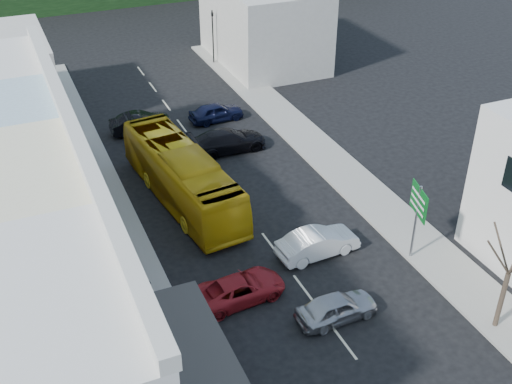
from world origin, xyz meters
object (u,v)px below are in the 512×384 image
object	(u,v)px
car_red	(240,287)
street_tree	(508,274)
bus	(182,177)
pedestrian_left	(149,296)
traffic_signal	(213,38)
direction_sign	(415,223)
car_silver	(337,307)
car_white	(318,243)

from	to	relation	value
car_red	street_tree	size ratio (longest dim) A/B	0.74
bus	pedestrian_left	distance (m)	9.91
bus	traffic_signal	bearing A→B (deg)	58.98
bus	direction_sign	size ratio (longest dim) A/B	2.63
car_silver	car_white	world-z (taller)	same
bus	direction_sign	world-z (taller)	direction_sign
car_white	direction_sign	size ratio (longest dim) A/B	1.00
car_silver	street_tree	xyz separation A→B (m)	(6.40, -3.36, 2.43)
car_silver	direction_sign	size ratio (longest dim) A/B	1.00
car_silver	pedestrian_left	distance (m)	8.69
car_silver	car_red	distance (m)	4.69
car_white	pedestrian_left	distance (m)	9.34
pedestrian_left	car_white	bearing A→B (deg)	-103.65
street_tree	traffic_signal	size ratio (longest dim) A/B	1.29
pedestrian_left	direction_sign	xyz separation A→B (m)	(13.64, -1.31, 1.20)
car_red	pedestrian_left	size ratio (longest dim) A/B	2.71
bus	traffic_signal	distance (m)	23.08
car_red	pedestrian_left	distance (m)	4.30
car_white	car_red	bearing A→B (deg)	104.49
pedestrian_left	direction_sign	world-z (taller)	direction_sign
car_red	traffic_signal	size ratio (longest dim) A/B	0.95
traffic_signal	direction_sign	bearing A→B (deg)	65.44
car_red	pedestrian_left	xyz separation A→B (m)	(-4.22, 0.77, 0.30)
car_white	bus	bearing A→B (deg)	27.79
car_red	traffic_signal	distance (m)	32.18
car_silver	traffic_signal	world-z (taller)	traffic_signal
pedestrian_left	traffic_signal	bearing A→B (deg)	-44.22
bus	car_red	bearing A→B (deg)	-97.67
car_white	traffic_signal	distance (m)	29.38
direction_sign	street_tree	bearing A→B (deg)	-70.40
traffic_signal	pedestrian_left	bearing A→B (deg)	40.96
car_red	car_silver	bearing A→B (deg)	-135.10
direction_sign	car_silver	bearing A→B (deg)	-142.73
car_silver	traffic_signal	bearing A→B (deg)	-12.31
direction_sign	bus	bearing A→B (deg)	146.39
pedestrian_left	bus	bearing A→B (deg)	-45.62
direction_sign	street_tree	size ratio (longest dim) A/B	0.71
car_white	traffic_signal	world-z (taller)	traffic_signal
car_red	traffic_signal	xyz separation A→B (m)	(9.73, 30.63, 1.73)
car_silver	car_red	world-z (taller)	same
pedestrian_left	direction_sign	distance (m)	13.76
street_tree	bus	bearing A→B (deg)	121.43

